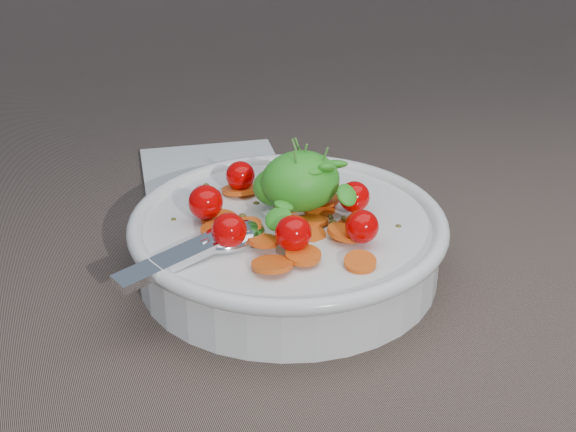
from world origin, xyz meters
name	(u,v)px	position (x,y,z in m)	size (l,w,h in m)	color
ground	(280,278)	(0.00, 0.00, 0.00)	(6.00, 6.00, 0.00)	#705B50
bowl	(288,240)	(0.01, 0.01, 0.03)	(0.27, 0.25, 0.11)	white
napkin	(212,169)	(0.01, 0.22, 0.00)	(0.14, 0.12, 0.01)	white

